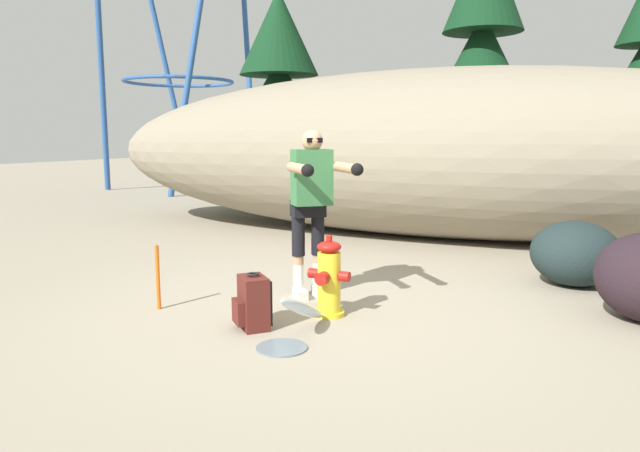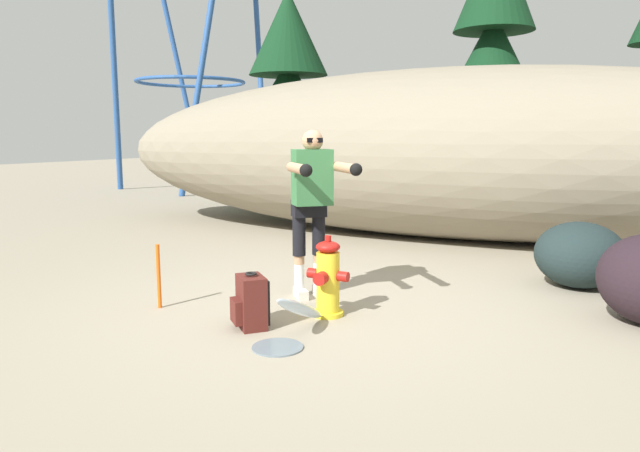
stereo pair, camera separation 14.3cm
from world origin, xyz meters
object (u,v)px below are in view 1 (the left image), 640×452
fire_hydrant (329,279)px  spare_backpack (253,303)px  utility_worker (311,193)px  survey_stake (158,277)px  boulder_small (575,253)px

fire_hydrant → spare_backpack: size_ratio=1.54×
fire_hydrant → spare_backpack: fire_hydrant is taller
fire_hydrant → utility_worker: bearing=130.9°
survey_stake → spare_backpack: bearing=-5.9°
boulder_small → survey_stake: size_ratio=1.56×
fire_hydrant → boulder_small: size_ratio=0.77×
fire_hydrant → spare_backpack: bearing=-127.2°
spare_backpack → boulder_small: bearing=-179.2°
utility_worker → survey_stake: utility_worker is taller
fire_hydrant → survey_stake: bearing=-162.9°
utility_worker → spare_backpack: (-0.06, -1.01, -0.83)m
utility_worker → survey_stake: size_ratio=2.73×
spare_backpack → boulder_small: size_ratio=0.50×
fire_hydrant → spare_backpack: (-0.44, -0.58, -0.11)m
utility_worker → spare_backpack: size_ratio=3.49×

